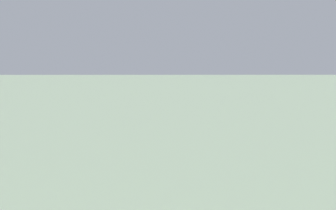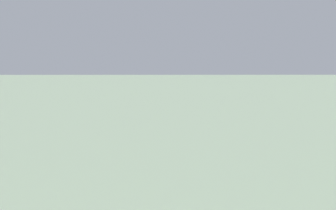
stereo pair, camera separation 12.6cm
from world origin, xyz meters
name	(u,v)px [view 1 (the left image)]	position (x,y,z in m)	size (l,w,h in m)	color
ground_plane	(159,116)	(0.00, 0.00, 0.00)	(800.00, 800.00, 0.00)	#547F3D
runway_asphalt	(159,116)	(0.00, 0.00, 0.03)	(600.00, 40.57, 0.06)	#38383D
apron_concrete	(142,141)	(0.00, 71.21, 0.03)	(440.00, 110.00, 0.05)	gray
grass_verge_foreground	(164,108)	(0.00, -44.34, 0.02)	(600.00, 80.00, 0.04)	#478534
airliner_main	(169,105)	(-4.17, 0.01, 4.35)	(54.03, 44.11, 15.88)	white
terminal_building	(220,170)	(-13.54, 141.21, 8.10)	(126.79, 24.19, 37.33)	silver
service_truck_baggage	(305,110)	(-64.12, -15.86, 1.40)	(4.13, 6.22, 2.65)	#B21914
no_stopping_sign	(156,106)	(3.92, -43.67, 1.45)	(0.60, 0.10, 2.42)	slate
traffic_cone_orange	(147,108)	(8.43, -42.00, 0.28)	(0.40, 0.40, 0.55)	orange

